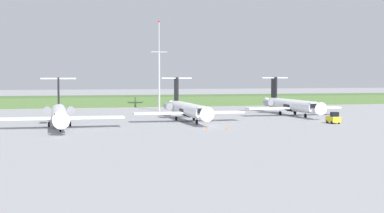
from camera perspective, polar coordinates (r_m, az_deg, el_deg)
ground_plane at (r=135.46m, az=-1.79°, el=-0.87°), size 500.00×500.00×0.00m
grass_berm at (r=179.69m, az=-4.81°, el=0.58°), size 320.00×20.00×2.98m
regional_jet_nearest at (r=106.13m, az=-13.04°, el=-0.69°), size 22.81×31.00×9.00m
regional_jet_second at (r=117.83m, az=-0.49°, el=-0.23°), size 22.81×31.00×9.00m
regional_jet_third at (r=136.82m, az=9.79°, el=0.19°), size 22.81×31.00×9.00m
antenna_mast at (r=152.93m, az=-3.29°, el=3.31°), size 4.40×0.50×23.94m
baggage_tug at (r=115.41m, az=13.88°, el=-1.16°), size 1.72×3.20×2.30m
safety_cone_front_marker at (r=100.13m, az=1.52°, el=-2.13°), size 0.44×0.44×0.55m
safety_cone_mid_marker at (r=101.24m, az=3.63°, el=-2.08°), size 0.44×0.44×0.55m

